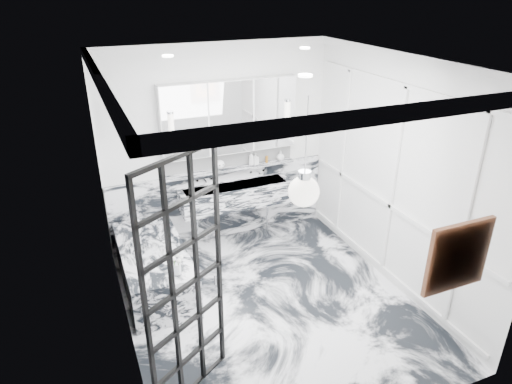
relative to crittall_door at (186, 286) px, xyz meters
name	(u,v)px	position (x,y,z in m)	size (l,w,h in m)	color
floor	(271,305)	(1.17, 0.81, -1.15)	(3.60, 3.60, 0.00)	silver
ceiling	(275,62)	(1.17, 0.81, 1.65)	(3.60, 3.60, 0.00)	white
wall_back	(219,146)	(1.17, 2.61, 0.25)	(3.60, 3.60, 0.00)	white
wall_front	(375,297)	(1.17, -0.99, 0.25)	(3.60, 3.60, 0.00)	white
wall_left	(116,227)	(-0.43, 0.81, 0.25)	(3.60, 3.60, 0.00)	white
wall_right	(396,176)	(2.77, 0.81, 0.25)	(3.60, 3.60, 0.00)	white
marble_clad_back	(221,204)	(1.17, 2.59, -0.63)	(3.18, 0.05, 1.05)	silver
marble_clad_left	(119,232)	(-0.42, 0.81, 0.19)	(0.02, 3.56, 2.68)	silver
panel_molding	(393,184)	(2.75, 0.81, 0.15)	(0.03, 3.40, 2.30)	white
soap_bottle_a	(251,158)	(1.62, 2.52, 0.03)	(0.08, 0.08, 0.20)	#8C5919
soap_bottle_b	(255,159)	(1.69, 2.52, 0.02)	(0.07, 0.08, 0.17)	#4C4C51
soap_bottle_c	(280,156)	(2.08, 2.52, 0.01)	(0.11, 0.11, 0.15)	silver
face_pot	(220,165)	(1.15, 2.52, 0.01)	(0.13, 0.13, 0.13)	white
amber_bottle	(267,159)	(1.86, 2.52, -0.01)	(0.04, 0.04, 0.10)	#8C5919
flower_vase	(177,269)	(0.15, 1.08, -0.54)	(0.09, 0.09, 0.12)	silver
crittall_door	(186,286)	(0.00, 0.00, 0.00)	(0.88, 0.04, 2.31)	black
artwork	(458,256)	(1.96, -0.95, 0.37)	(0.50, 0.05, 0.50)	#D96016
pendant_light	(304,192)	(0.91, -0.32, 0.85)	(0.24, 0.24, 0.24)	white
trough_sink	(236,195)	(1.32, 2.37, -0.42)	(1.60, 0.45, 0.30)	silver
ledge	(231,169)	(1.32, 2.53, -0.08)	(1.90, 0.14, 0.04)	silver
subway_tile	(230,159)	(1.32, 2.60, 0.05)	(1.90, 0.03, 0.23)	white
mirror_cabinet	(230,117)	(1.32, 2.54, 0.67)	(1.90, 0.16, 1.00)	white
sconce_left	(172,129)	(0.50, 2.44, 0.63)	(0.07, 0.07, 0.40)	white
sconce_right	(288,115)	(2.14, 2.44, 0.63)	(0.07, 0.07, 0.40)	white
bathtub	(154,267)	(-0.01, 1.71, -0.88)	(0.75, 1.65, 0.55)	silver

